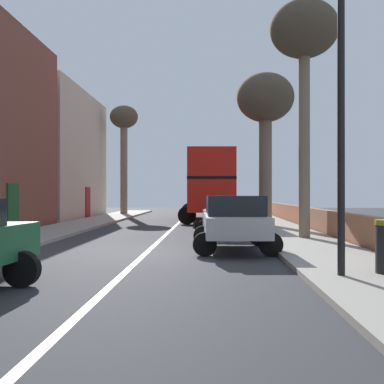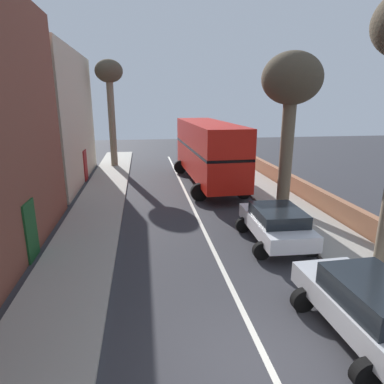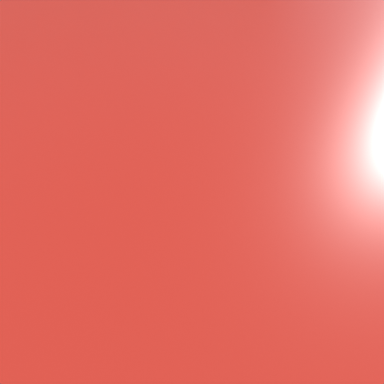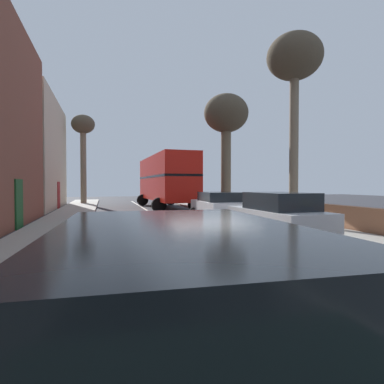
# 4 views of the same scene
# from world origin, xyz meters

# --- Properties ---
(double_decker_bus) EXTENTS (3.81, 10.71, 4.06)m
(double_decker_bus) POSITION_xyz_m (1.70, 15.65, 2.35)
(double_decker_bus) COLOR red
(double_decker_bus) RESTS_ON ground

